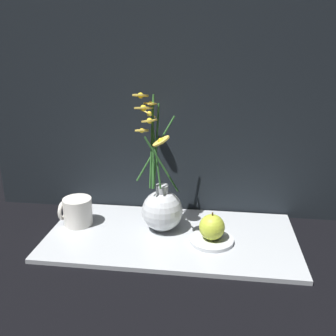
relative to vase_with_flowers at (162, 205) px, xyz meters
The scene contains 7 objects.
ground_plane 0.10m from the vase_with_flowers, 43.66° to the right, with size 6.00×6.00×0.00m, color black.
shelf 0.09m from the vase_with_flowers, 43.66° to the right, with size 0.68×0.34×0.01m.
backdrop_wall 0.49m from the vase_with_flowers, 78.96° to the left, with size 1.18×0.02×1.10m.
vase_with_flowers is the anchor object (origin of this frame).
yellow_mug 0.25m from the vase_with_flowers, behind, with size 0.09×0.08×0.08m.
saucer_plate 0.17m from the vase_with_flowers, 20.85° to the right, with size 0.12×0.12×0.01m.
orange_fruit 0.15m from the vase_with_flowers, 20.85° to the right, with size 0.07×0.07×0.08m.
Camera 1 is at (0.11, -0.91, 0.52)m, focal length 40.00 mm.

